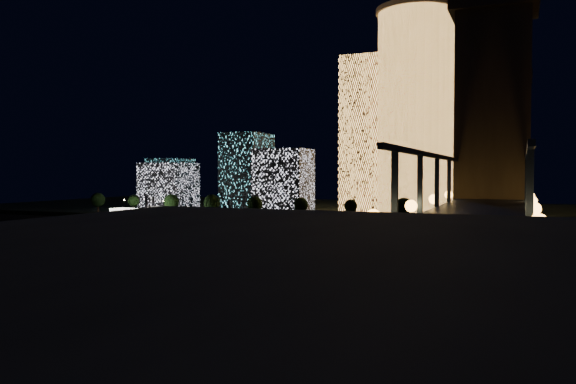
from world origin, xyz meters
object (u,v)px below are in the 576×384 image
at_px(tower_cylindrical, 415,112).
at_px(tower_rectangular, 368,134).
at_px(truss_bridge, 498,207).
at_px(riverboat, 137,220).

bearing_deg(tower_cylindrical, tower_rectangular, 145.42).
height_order(tower_cylindrical, tower_rectangular, tower_cylindrical).
height_order(truss_bridge, riverboat, truss_bridge).
distance_m(tower_cylindrical, truss_bridge, 135.09).
bearing_deg(tower_rectangular, riverboat, -136.58).
relative_size(tower_rectangular, truss_bridge, 0.27).
bearing_deg(truss_bridge, tower_rectangular, 114.00).
xyz_separation_m(tower_cylindrical, tower_rectangular, (-25.06, 17.28, -7.96)).
bearing_deg(tower_rectangular, tower_cylindrical, -34.58).
xyz_separation_m(tower_rectangular, riverboat, (-77.70, -73.52, -37.59)).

